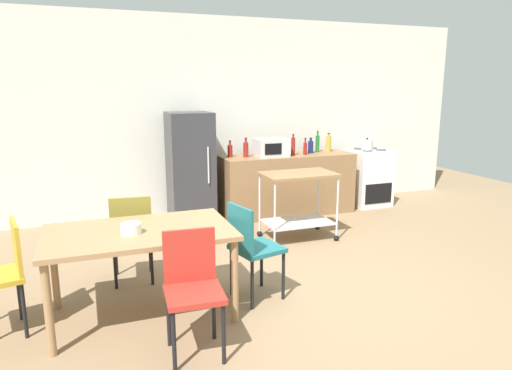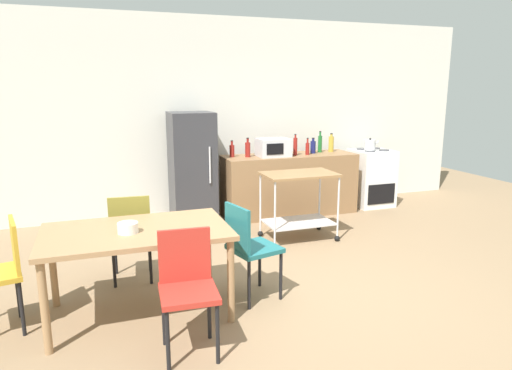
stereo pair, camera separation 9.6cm
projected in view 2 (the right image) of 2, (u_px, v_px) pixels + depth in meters
The scene contains 21 objects.
ground_plane at pixel (311, 293), 4.29m from camera, with size 12.00×12.00×0.00m, color #8C7051.
back_wall at pixel (220, 116), 6.93m from camera, with size 8.40×0.12×2.90m, color silver.
kitchen_counter at pixel (289, 184), 6.89m from camera, with size 2.00×0.64×0.90m, color olive.
dining_table at pixel (137, 239), 3.76m from camera, with size 1.50×0.90×0.75m.
chair_red at pixel (187, 283), 3.27m from camera, with size 0.43×0.43×0.89m.
chair_teal at pixel (249, 245), 4.06m from camera, with size 0.49×0.49×0.89m.
chair_olive at pixel (131, 231), 4.44m from camera, with size 0.43×0.43×0.89m.
chair_mustard at pixel (1, 268), 3.54m from camera, with size 0.47×0.47×0.89m.
stove_oven at pixel (371, 178), 7.37m from camera, with size 0.60×0.61×0.92m.
refrigerator at pixel (192, 168), 6.44m from camera, with size 0.60×0.63×1.55m.
kitchen_cart at pixel (299, 195), 5.69m from camera, with size 0.91×0.57×0.85m.
bottle_soda at pixel (232, 150), 6.56m from camera, with size 0.07×0.07×0.24m.
bottle_wine at pixel (248, 149), 6.55m from camera, with size 0.07×0.07×0.28m.
microwave at pixel (273, 147), 6.61m from camera, with size 0.46×0.35×0.26m.
bottle_vinegar at pixel (295, 146), 6.71m from camera, with size 0.06×0.06×0.31m.
bottle_hot_sauce at pixel (307, 148), 6.77m from camera, with size 0.06×0.06×0.25m.
bottle_olive_oil at pixel (313, 147), 6.92m from camera, with size 0.08×0.08×0.24m.
bottle_sparkling_water at pixel (320, 143), 7.02m from camera, with size 0.06×0.06×0.33m.
bottle_soy_sauce at pixel (331, 144), 7.09m from camera, with size 0.08×0.08×0.29m.
fruit_bowl at pixel (128, 228), 3.65m from camera, with size 0.16×0.16×0.08m, color white.
kettle at pixel (370, 145), 7.13m from camera, with size 0.24×0.17×0.19m.
Camera 2 is at (-1.82, -3.58, 1.90)m, focal length 32.06 mm.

